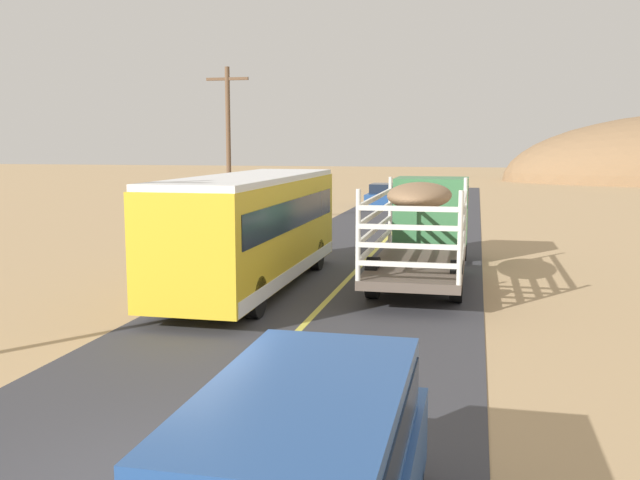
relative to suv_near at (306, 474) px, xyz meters
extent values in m
cube|color=#264C8C|center=(0.00, -0.07, 0.46)|extent=(1.75, 3.59, 0.80)
cube|color=#192333|center=(0.00, -0.07, 0.48)|extent=(1.79, 3.22, 0.44)
cylinder|color=black|center=(-0.82, 1.51, -0.69)|extent=(0.26, 0.76, 0.76)
cylinder|color=black|center=(0.82, 1.51, -0.69)|extent=(0.26, 0.76, 0.76)
cube|color=#3F7F4C|center=(-0.07, 18.94, 0.73)|extent=(2.50, 2.20, 2.20)
cube|color=#192333|center=(-0.07, 18.94, 1.18)|extent=(2.53, 1.54, 0.70)
cube|color=brown|center=(-0.07, 13.54, -0.37)|extent=(2.50, 6.40, 0.24)
cylinder|color=silver|center=(-1.26, 16.68, 0.85)|extent=(0.12, 0.12, 2.20)
cylinder|color=silver|center=(1.12, 16.68, 0.85)|extent=(0.12, 0.12, 2.20)
cylinder|color=silver|center=(-1.26, 10.40, 0.85)|extent=(0.12, 0.12, 2.20)
cylinder|color=silver|center=(1.12, 10.40, 0.85)|extent=(0.12, 0.12, 2.20)
cube|color=silver|center=(-1.28, 13.54, 0.19)|extent=(0.08, 6.30, 0.12)
cube|color=silver|center=(1.14, 13.54, 0.19)|extent=(0.08, 6.30, 0.12)
cube|color=silver|center=(-0.07, 10.38, 0.19)|extent=(2.40, 0.08, 0.12)
cube|color=silver|center=(-1.28, 13.54, 0.63)|extent=(0.08, 6.30, 0.12)
cube|color=silver|center=(1.14, 13.54, 0.63)|extent=(0.08, 6.30, 0.12)
cube|color=silver|center=(-0.07, 10.38, 0.63)|extent=(2.40, 0.08, 0.12)
cube|color=silver|center=(-1.28, 13.54, 1.07)|extent=(0.08, 6.30, 0.12)
cube|color=silver|center=(1.14, 13.54, 1.07)|extent=(0.08, 6.30, 0.12)
cube|color=silver|center=(-0.07, 10.38, 1.07)|extent=(2.40, 0.08, 0.12)
cube|color=silver|center=(-1.28, 13.54, 1.51)|extent=(0.08, 6.30, 0.12)
cube|color=silver|center=(1.14, 13.54, 1.51)|extent=(0.08, 6.30, 0.12)
cube|color=silver|center=(-0.07, 10.38, 1.51)|extent=(2.40, 0.08, 0.12)
ellipsoid|color=#8C6B4C|center=(-0.07, 13.54, 1.60)|extent=(1.75, 3.84, 0.70)
cylinder|color=black|center=(-1.16, 18.94, -0.52)|extent=(0.32, 1.10, 1.10)
cylinder|color=black|center=(1.02, 18.94, -0.52)|extent=(0.32, 1.10, 1.10)
cylinder|color=black|center=(-1.16, 12.26, -0.52)|extent=(0.32, 1.10, 1.10)
cylinder|color=black|center=(1.02, 12.26, -0.52)|extent=(0.32, 1.10, 1.10)
cube|color=gold|center=(-4.66, 12.78, 0.63)|extent=(2.50, 10.00, 2.70)
cube|color=white|center=(-4.66, 12.78, 2.06)|extent=(2.45, 9.80, 0.16)
cube|color=#192333|center=(-4.66, 12.78, 1.11)|extent=(2.54, 9.20, 0.80)
cube|color=silver|center=(-4.66, 12.78, -0.52)|extent=(2.53, 9.80, 0.36)
cylinder|color=black|center=(-5.76, 16.03, -0.57)|extent=(0.30, 1.00, 1.00)
cylinder|color=black|center=(-3.56, 16.03, -0.57)|extent=(0.30, 1.00, 1.00)
cylinder|color=black|center=(-5.76, 9.53, -0.57)|extent=(0.30, 1.00, 1.00)
cylinder|color=black|center=(-3.56, 9.53, -0.57)|extent=(0.30, 1.00, 1.00)
cube|color=#264C8C|center=(-4.60, 40.20, -0.55)|extent=(1.80, 4.40, 0.70)
cube|color=#192333|center=(-4.60, 40.30, 0.10)|extent=(1.53, 2.20, 0.60)
cylinder|color=black|center=(-5.39, 41.52, -0.74)|extent=(0.22, 0.66, 0.66)
cylinder|color=black|center=(-3.81, 41.52, -0.74)|extent=(0.22, 0.66, 0.66)
cylinder|color=black|center=(-5.39, 38.88, -0.74)|extent=(0.22, 0.66, 0.66)
cylinder|color=black|center=(-3.81, 38.88, -0.74)|extent=(0.22, 0.66, 0.66)
cylinder|color=brown|center=(-10.93, 28.14, 2.88)|extent=(0.24, 0.24, 7.93)
cube|color=brown|center=(-10.93, 28.14, 6.24)|extent=(2.20, 0.14, 0.14)
camera|label=1|loc=(1.45, -5.90, 3.00)|focal=39.34mm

